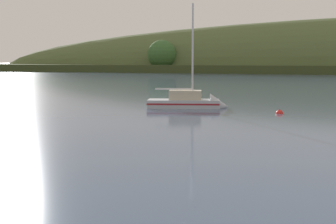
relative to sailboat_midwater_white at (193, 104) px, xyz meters
The scene contains 2 objects.
sailboat_midwater_white is the anchor object (origin of this frame).
mooring_buoy_far_upstream 9.76m from the sailboat_midwater_white, ahead, with size 0.70×0.70×0.78m.
Camera 1 is at (16.77, -8.67, 5.01)m, focal length 51.61 mm.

